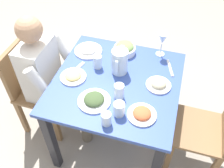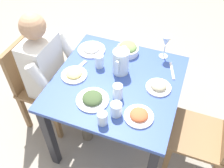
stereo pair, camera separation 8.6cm
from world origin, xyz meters
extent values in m
plane|color=gray|center=(0.00, 0.00, 0.00)|extent=(8.00, 8.00, 0.00)
cube|color=#334C99|center=(0.00, 0.00, 0.74)|extent=(0.90, 0.90, 0.03)
cube|color=#232328|center=(-0.40, -0.40, 0.36)|extent=(0.06, 0.06, 0.72)
cube|color=#232328|center=(0.40, -0.40, 0.36)|extent=(0.06, 0.06, 0.72)
cube|color=#232328|center=(-0.40, 0.40, 0.36)|extent=(0.06, 0.06, 0.72)
cube|color=olive|center=(-0.17, -0.83, 0.21)|extent=(0.04, 0.04, 0.42)
cube|color=olive|center=(0.17, -0.83, 0.21)|extent=(0.04, 0.04, 0.42)
cube|color=olive|center=(-0.17, -0.49, 0.21)|extent=(0.04, 0.04, 0.42)
cube|color=olive|center=(0.17, -0.49, 0.21)|extent=(0.04, 0.04, 0.42)
cube|color=olive|center=(0.00, -0.66, 0.44)|extent=(0.40, 0.40, 0.03)
cube|color=olive|center=(0.00, -0.84, 0.66)|extent=(0.38, 0.04, 0.42)
cube|color=olive|center=(-0.15, 0.83, 0.21)|extent=(0.04, 0.04, 0.42)
cube|color=olive|center=(0.19, 0.49, 0.21)|extent=(0.04, 0.04, 0.42)
cube|color=olive|center=(-0.15, 0.49, 0.21)|extent=(0.04, 0.04, 0.42)
cube|color=olive|center=(0.02, 0.66, 0.44)|extent=(0.40, 0.40, 0.03)
cube|color=silver|center=(0.00, -0.63, 0.70)|extent=(0.32, 0.20, 0.50)
sphere|color=tan|center=(0.00, -0.63, 1.07)|extent=(0.19, 0.19, 0.19)
cylinder|color=#665B4C|center=(-0.08, -0.44, 0.42)|extent=(0.11, 0.38, 0.11)
cylinder|color=#665B4C|center=(-0.08, -0.25, 0.22)|extent=(0.10, 0.10, 0.45)
cylinder|color=silver|center=(-0.20, -0.49, 0.72)|extent=(0.08, 0.23, 0.37)
cylinder|color=#665B4C|center=(0.09, -0.44, 0.42)|extent=(0.11, 0.38, 0.11)
cylinder|color=#665B4C|center=(0.09, -0.25, 0.22)|extent=(0.10, 0.10, 0.45)
cylinder|color=silver|center=(0.20, -0.49, 0.72)|extent=(0.08, 0.23, 0.37)
cylinder|color=silver|center=(-0.10, -0.01, 0.85)|extent=(0.12, 0.12, 0.19)
cube|color=silver|center=(-0.03, -0.01, 0.86)|extent=(0.02, 0.02, 0.11)
cube|color=silver|center=(-0.16, -0.01, 0.93)|extent=(0.04, 0.03, 0.02)
cylinder|color=white|center=(-0.33, -0.03, 0.78)|extent=(0.17, 0.17, 0.05)
ellipsoid|color=#759951|center=(-0.33, -0.03, 0.82)|extent=(0.14, 0.14, 0.06)
cylinder|color=white|center=(0.06, -0.31, 0.76)|extent=(0.19, 0.19, 0.01)
ellipsoid|color=#E0C670|center=(0.06, -0.31, 0.78)|extent=(0.12, 0.12, 0.04)
cylinder|color=white|center=(0.25, 0.24, 0.76)|extent=(0.19, 0.19, 0.01)
ellipsoid|color=#CC5B33|center=(0.25, 0.24, 0.78)|extent=(0.12, 0.12, 0.05)
cylinder|color=white|center=(-0.04, 0.30, 0.76)|extent=(0.18, 0.18, 0.01)
ellipsoid|color=#B7AD89|center=(-0.04, 0.30, 0.78)|extent=(0.11, 0.11, 0.05)
cylinder|color=white|center=(-0.26, -0.31, 0.76)|extent=(0.22, 0.22, 0.01)
ellipsoid|color=white|center=(-0.26, -0.31, 0.78)|extent=(0.14, 0.14, 0.06)
cylinder|color=white|center=(0.23, -0.09, 0.76)|extent=(0.22, 0.22, 0.01)
ellipsoid|color=#3D512D|center=(0.23, -0.09, 0.78)|extent=(0.14, 0.14, 0.05)
cylinder|color=silver|center=(0.37, 0.04, 0.80)|extent=(0.06, 0.06, 0.09)
cylinder|color=silver|center=(0.28, 0.10, 0.80)|extent=(0.07, 0.07, 0.10)
cylinder|color=silver|center=(0.14, 0.06, 0.81)|extent=(0.07, 0.07, 0.11)
cylinder|color=silver|center=(-0.10, -0.18, 0.81)|extent=(0.07, 0.07, 0.11)
cylinder|color=silver|center=(-0.39, 0.25, 0.76)|extent=(0.07, 0.07, 0.01)
cylinder|color=silver|center=(-0.39, 0.25, 0.81)|extent=(0.01, 0.01, 0.10)
cone|color=silver|center=(-0.39, 0.25, 0.90)|extent=(0.08, 0.08, 0.09)
cube|color=silver|center=(-0.03, -0.32, 0.76)|extent=(0.17, 0.07, 0.01)
cube|color=silver|center=(-0.24, 0.35, 0.76)|extent=(0.18, 0.08, 0.01)
camera|label=1|loc=(1.22, 0.33, 2.04)|focal=40.05mm
camera|label=2|loc=(1.20, 0.41, 2.04)|focal=40.05mm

